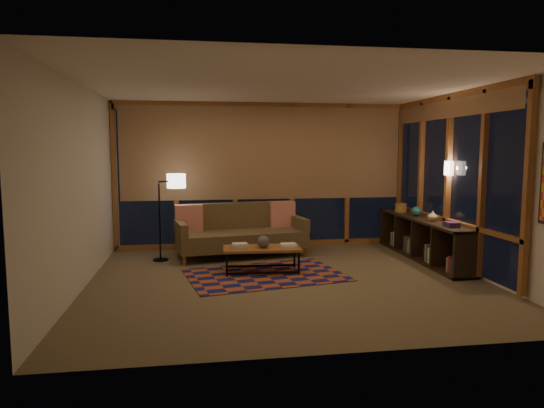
{
  "coord_description": "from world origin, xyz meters",
  "views": [
    {
      "loc": [
        -1.23,
        -6.55,
        1.83
      ],
      "look_at": [
        -0.17,
        0.32,
        1.05
      ],
      "focal_mm": 32.0,
      "sensor_mm": 36.0,
      "label": 1
    }
  ],
  "objects": [
    {
      "name": "floor",
      "position": [
        0.0,
        0.0,
        0.0
      ],
      "size": [
        5.5,
        5.0,
        0.01
      ],
      "primitive_type": "cube",
      "color": "#816F52",
      "rests_on": "ground"
    },
    {
      "name": "ceiling",
      "position": [
        0.0,
        0.0,
        2.7
      ],
      "size": [
        5.5,
        5.0,
        0.01
      ],
      "primitive_type": "cube",
      "color": "#F1E5D0",
      "rests_on": "walls"
    },
    {
      "name": "walls",
      "position": [
        0.0,
        0.0,
        1.35
      ],
      "size": [
        5.51,
        5.01,
        2.7
      ],
      "color": "silver",
      "rests_on": "floor"
    },
    {
      "name": "window_wall_back",
      "position": [
        0.0,
        2.43,
        1.35
      ],
      "size": [
        5.3,
        0.16,
        2.6
      ],
      "primitive_type": null,
      "color": "#B66E35",
      "rests_on": "walls"
    },
    {
      "name": "window_wall_right",
      "position": [
        2.68,
        0.6,
        1.35
      ],
      "size": [
        0.16,
        3.7,
        2.6
      ],
      "primitive_type": null,
      "color": "#B66E35",
      "rests_on": "walls"
    },
    {
      "name": "wall_sconce",
      "position": [
        2.62,
        0.45,
        1.55
      ],
      "size": [
        0.12,
        0.18,
        0.22
      ],
      "primitive_type": null,
      "color": "white",
      "rests_on": "walls"
    },
    {
      "name": "sofa",
      "position": [
        -0.5,
        1.65,
        0.44
      ],
      "size": [
        2.29,
        1.22,
        0.89
      ],
      "primitive_type": null,
      "rotation": [
        0.0,
        0.0,
        0.16
      ],
      "color": "brown",
      "rests_on": "floor"
    },
    {
      "name": "pillow_left",
      "position": [
        -1.38,
        1.74,
        0.68
      ],
      "size": [
        0.47,
        0.17,
        0.46
      ],
      "primitive_type": null,
      "rotation": [
        0.0,
        0.0,
        0.04
      ],
      "color": "red",
      "rests_on": "sofa"
    },
    {
      "name": "pillow_right",
      "position": [
        0.28,
        2.02,
        0.67
      ],
      "size": [
        0.48,
        0.23,
        0.46
      ],
      "primitive_type": null,
      "rotation": [
        0.0,
        0.0,
        0.17
      ],
      "color": "red",
      "rests_on": "sofa"
    },
    {
      "name": "area_rug",
      "position": [
        -0.27,
        0.33,
        0.01
      ],
      "size": [
        2.46,
        1.88,
        0.01
      ],
      "primitive_type": "cube",
      "rotation": [
        0.0,
        0.0,
        0.19
      ],
      "color": "#AC4D29",
      "rests_on": "floor"
    },
    {
      "name": "coffee_table",
      "position": [
        -0.3,
        0.51,
        0.19
      ],
      "size": [
        1.17,
        0.58,
        0.38
      ],
      "primitive_type": null,
      "rotation": [
        0.0,
        0.0,
        -0.05
      ],
      "color": "#B66E35",
      "rests_on": "floor"
    },
    {
      "name": "book_stack_a",
      "position": [
        -0.62,
        0.53,
        0.42
      ],
      "size": [
        0.25,
        0.2,
        0.07
      ],
      "primitive_type": null,
      "rotation": [
        0.0,
        0.0,
        0.02
      ],
      "color": "silver",
      "rests_on": "coffee_table"
    },
    {
      "name": "book_stack_b",
      "position": [
        0.11,
        0.51,
        0.41
      ],
      "size": [
        0.23,
        0.19,
        0.05
      ],
      "primitive_type": null,
      "rotation": [
        0.0,
        0.0,
        0.01
      ],
      "color": "silver",
      "rests_on": "coffee_table"
    },
    {
      "name": "ceramic_pot",
      "position": [
        -0.28,
        0.48,
        0.48
      ],
      "size": [
        0.2,
        0.2,
        0.19
      ],
      "primitive_type": "sphere",
      "rotation": [
        0.0,
        0.0,
        0.07
      ],
      "color": "black",
      "rests_on": "coffee_table"
    },
    {
      "name": "floor_lamp",
      "position": [
        -1.86,
        1.56,
        0.72
      ],
      "size": [
        0.57,
        0.53,
        1.44
      ],
      "primitive_type": null,
      "rotation": [
        0.0,
        0.0,
        0.59
      ],
      "color": "black",
      "rests_on": "floor"
    },
    {
      "name": "bookshelf",
      "position": [
        2.49,
        1.0,
        0.35
      ],
      "size": [
        0.4,
        2.77,
        0.69
      ],
      "primitive_type": null,
      "color": "#37291D",
      "rests_on": "floor"
    },
    {
      "name": "basket",
      "position": [
        2.47,
        1.84,
        0.77
      ],
      "size": [
        0.23,
        0.23,
        0.16
      ],
      "primitive_type": "cylinder",
      "rotation": [
        0.0,
        0.0,
        -0.1
      ],
      "color": "#A47B3A",
      "rests_on": "bookshelf"
    },
    {
      "name": "teal_bowl",
      "position": [
        2.49,
        1.25,
        0.78
      ],
      "size": [
        0.18,
        0.18,
        0.17
      ],
      "primitive_type": "sphere",
      "rotation": [
        0.0,
        0.0,
        0.05
      ],
      "color": "#1D6967",
      "rests_on": "bookshelf"
    },
    {
      "name": "vase",
      "position": [
        2.49,
        0.66,
        0.78
      ],
      "size": [
        0.2,
        0.2,
        0.17
      ],
      "primitive_type": "imported",
      "rotation": [
        0.0,
        0.0,
        -0.23
      ],
      "color": "tan",
      "rests_on": "bookshelf"
    },
    {
      "name": "shelf_book_stack",
      "position": [
        2.49,
        0.08,
        0.73
      ],
      "size": [
        0.18,
        0.24,
        0.07
      ],
      "primitive_type": null,
      "rotation": [
        0.0,
        0.0,
        -0.1
      ],
      "color": "silver",
      "rests_on": "bookshelf"
    }
  ]
}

